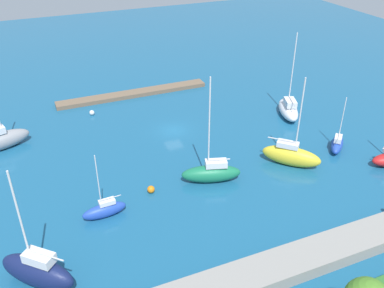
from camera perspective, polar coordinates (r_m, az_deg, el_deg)
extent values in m
plane|color=#19567F|center=(62.64, -2.53, 1.84)|extent=(160.00, 160.00, 0.00)
cube|color=brown|center=(74.78, -7.99, 6.80)|extent=(26.54, 2.46, 0.68)
cube|color=gray|center=(41.19, 12.82, -15.79)|extent=(68.28, 3.64, 1.37)
ellipsoid|color=#2347B2|center=(46.83, -11.84, -8.86)|extent=(4.89, 1.71, 1.55)
cube|color=silver|center=(46.25, -11.52, -7.75)|extent=(1.78, 0.96, 0.51)
cylinder|color=silver|center=(44.44, -12.67, -4.99)|extent=(0.12, 0.12, 6.34)
cylinder|color=silver|center=(46.09, -10.98, -7.20)|extent=(2.23, 0.22, 0.09)
ellipsoid|color=yellow|center=(55.42, 13.35, -1.63)|extent=(6.79, 6.87, 2.56)
cube|color=silver|center=(54.66, 12.94, -0.06)|extent=(2.81, 2.83, 0.69)
cylinder|color=silver|center=(52.51, 14.53, 3.90)|extent=(0.18, 0.18, 9.54)
cylinder|color=silver|center=(54.52, 12.15, 0.56)|extent=(2.63, 2.68, 0.14)
ellipsoid|color=#19724C|center=(51.04, 2.61, -4.06)|extent=(7.56, 4.25, 2.13)
cube|color=silver|center=(50.31, 3.31, -2.66)|extent=(2.88, 2.03, 0.77)
cylinder|color=silver|center=(47.48, 2.37, 2.69)|extent=(0.17, 0.17, 11.46)
cylinder|color=silver|center=(50.08, 3.73, -2.13)|extent=(2.53, 0.91, 0.14)
ellipsoid|color=#141E4C|center=(41.01, -20.31, -16.00)|extent=(7.00, 6.83, 2.91)
cube|color=silver|center=(39.38, -20.12, -14.35)|extent=(2.90, 2.86, 0.91)
cylinder|color=silver|center=(37.29, -22.41, -9.28)|extent=(0.18, 0.18, 9.21)
cylinder|color=silver|center=(38.53, -19.30, -14.10)|extent=(2.70, 2.58, 0.14)
ellipsoid|color=gray|center=(63.18, -24.55, 0.40)|extent=(8.19, 4.69, 2.43)
ellipsoid|color=white|center=(68.19, 12.97, 4.57)|extent=(4.98, 7.71, 2.14)
cube|color=silver|center=(67.05, 13.23, 5.53)|extent=(2.38, 2.99, 0.94)
cylinder|color=silver|center=(66.00, 13.56, 9.88)|extent=(0.17, 0.17, 11.09)
cylinder|color=silver|center=(66.05, 13.47, 5.70)|extent=(1.40, 3.42, 0.14)
ellipsoid|color=#2347B2|center=(60.92, 19.16, -0.02)|extent=(4.66, 4.62, 1.54)
cube|color=silver|center=(60.05, 19.29, 0.70)|extent=(1.93, 1.92, 0.65)
cylinder|color=silver|center=(59.41, 19.80, 3.29)|extent=(0.12, 0.12, 6.14)
cylinder|color=silver|center=(59.36, 19.32, 0.87)|extent=(1.75, 1.72, 0.10)
sphere|color=orange|center=(49.67, -5.61, -6.17)|extent=(0.89, 0.89, 0.89)
sphere|color=white|center=(68.96, -13.48, 4.18)|extent=(0.79, 0.79, 0.79)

